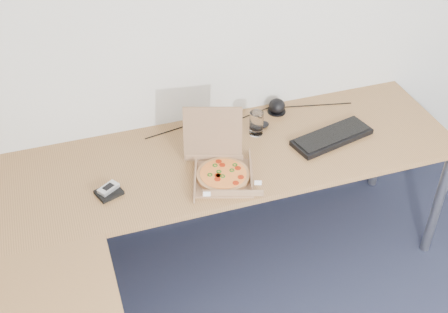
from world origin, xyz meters
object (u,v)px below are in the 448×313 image
object	(u,v)px
keyboard	(332,137)
wallet	(109,192)
desk	(162,239)
pizza_box	(222,170)
drinking_glass	(256,123)

from	to	relation	value
keyboard	wallet	world-z (taller)	keyboard
desk	pizza_box	world-z (taller)	pizza_box
keyboard	wallet	size ratio (longest dim) A/B	3.89
desk	keyboard	world-z (taller)	keyboard
drinking_glass	wallet	size ratio (longest dim) A/B	1.16
desk	drinking_glass	world-z (taller)	drinking_glass
desk	pizza_box	bearing A→B (deg)	37.97
keyboard	wallet	distance (m)	1.14
drinking_glass	keyboard	world-z (taller)	drinking_glass
pizza_box	drinking_glass	world-z (taller)	pizza_box
desk	keyboard	distance (m)	1.04
wallet	keyboard	bearing A→B (deg)	-17.07
pizza_box	wallet	bearing A→B (deg)	-166.33
pizza_box	wallet	distance (m)	0.52
drinking_glass	wallet	distance (m)	0.83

